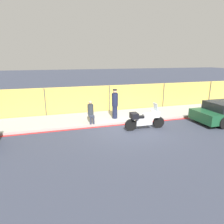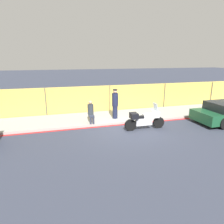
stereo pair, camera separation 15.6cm
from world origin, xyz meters
name	(u,v)px [view 2 (the right image)]	position (x,y,z in m)	size (l,w,h in m)	color
ground_plane	(127,129)	(0.00, 0.00, 0.00)	(120.00, 120.00, 0.00)	#333847
sidewalk	(115,117)	(0.00, 2.22, 0.07)	(31.63, 2.72, 0.13)	#9E9E99
curb_paint_stripe	(123,125)	(0.00, 0.77, 0.00)	(31.63, 0.18, 0.01)	red
storefront_fence	(110,99)	(0.00, 3.66, 0.95)	(30.05, 0.17, 1.90)	gold
motorcycle	(145,119)	(0.87, -0.28, 0.56)	(2.26, 0.51, 1.41)	black
officer_standing	(115,104)	(-0.18, 1.71, 1.05)	(0.38, 0.38, 1.79)	#191E38
person_seated_on_curb	(91,111)	(-1.75, 1.31, 0.83)	(0.34, 0.64, 1.27)	#2D3342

